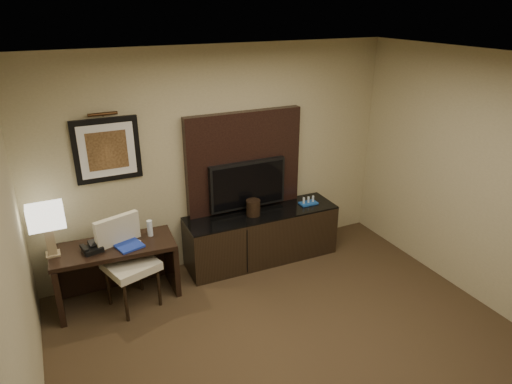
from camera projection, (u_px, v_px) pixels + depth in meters
ceiling at (353, 73)px, 2.96m from camera, size 4.50×5.00×0.01m
wall_back at (220, 159)px, 5.57m from camera, size 4.50×0.01×2.70m
wall_left at (10, 341)px, 2.59m from camera, size 0.01×5.00×2.70m
desk at (117, 273)px, 5.06m from camera, size 1.33×0.64×0.69m
credenza at (262, 236)px, 5.88m from camera, size 1.97×0.58×0.67m
tv_wall_panel at (244, 163)px, 5.67m from camera, size 1.50×0.12×1.30m
tv at (248, 185)px, 5.68m from camera, size 1.00×0.08×0.60m
artwork at (107, 150)px, 4.91m from camera, size 0.70×0.04×0.70m
picture_light at (103, 114)px, 4.73m from camera, size 0.04×0.04×0.30m
desk_chair at (131, 264)px, 4.90m from camera, size 0.65×0.70×1.04m
table_lamp at (49, 232)px, 4.64m from camera, size 0.35×0.23×0.53m
desk_phone at (92, 247)px, 4.79m from camera, size 0.22×0.21×0.10m
blue_folder at (127, 244)px, 4.94m from camera, size 0.34×0.40×0.02m
book at (122, 237)px, 4.89m from camera, size 0.15×0.09×0.22m
water_bottle at (150, 228)px, 5.10m from camera, size 0.07×0.07×0.19m
ice_bucket at (253, 208)px, 5.64m from camera, size 0.22×0.22×0.20m
minibar_tray at (308, 201)px, 5.97m from camera, size 0.23×0.14×0.08m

